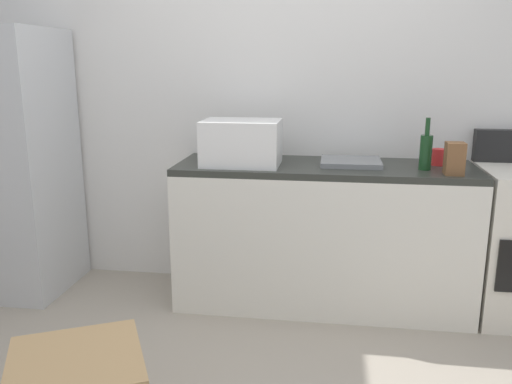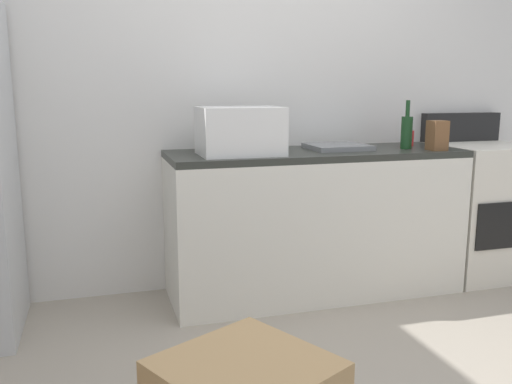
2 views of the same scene
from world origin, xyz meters
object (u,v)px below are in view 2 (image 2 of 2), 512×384
wine_bottle (407,131)px  microwave (240,131)px  coffee_mug (407,138)px  knife_block (437,135)px  stove_oven (479,208)px

wine_bottle → microwave: bearing=-179.6°
wine_bottle → coffee_mug: bearing=55.4°
wine_bottle → knife_block: 0.19m
stove_oven → wine_bottle: size_ratio=3.67×
microwave → coffee_mug: bearing=7.5°
stove_oven → knife_block: bearing=-158.5°
microwave → wine_bottle: bearing=0.4°
stove_oven → knife_block: stove_oven is taller
microwave → coffee_mug: (1.18, 0.16, -0.09)m
microwave → wine_bottle: 1.08m
microwave → coffee_mug: microwave is taller
coffee_mug → knife_block: bearing=-83.3°
microwave → stove_oven: bearing=2.7°
stove_oven → coffee_mug: 0.73m
microwave → knife_block: microwave is taller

